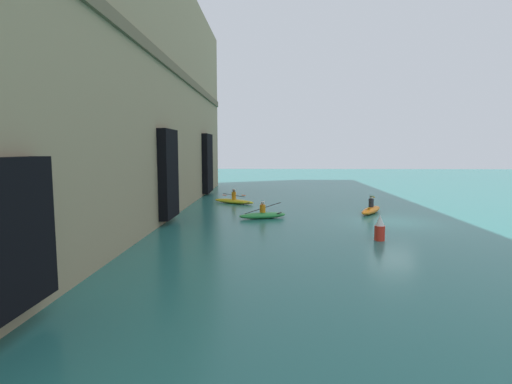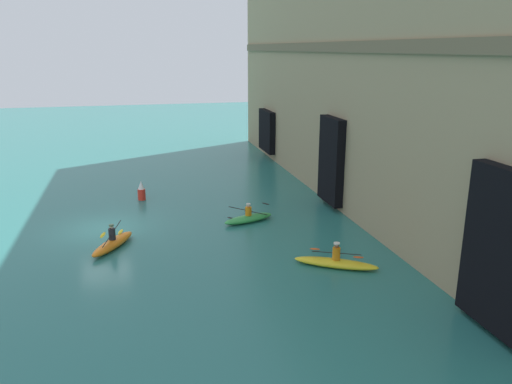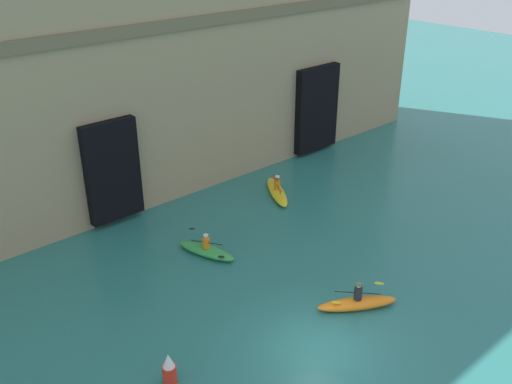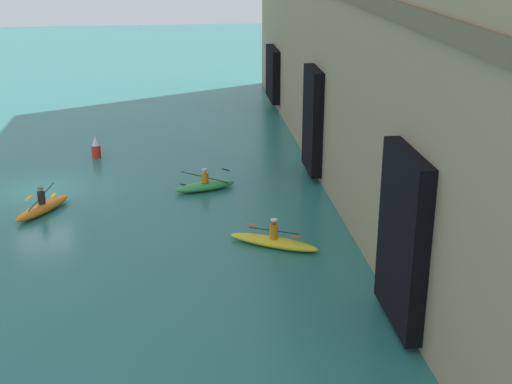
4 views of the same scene
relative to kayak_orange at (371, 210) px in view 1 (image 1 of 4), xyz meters
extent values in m
plane|color=#28706B|center=(-2.81, -0.59, -0.26)|extent=(120.00, 120.00, 0.00)
cube|color=#9E8966|center=(-3.14, 16.12, 7.75)|extent=(45.37, 7.36, 16.01)
cube|color=brown|center=(-3.14, 12.39, 8.77)|extent=(44.46, 0.24, 0.56)
cube|color=black|center=(-3.56, 12.29, 2.51)|extent=(2.71, 0.70, 4.94)
cube|color=black|center=(10.50, 12.29, 2.59)|extent=(3.32, 0.70, 5.27)
ellipsoid|color=orange|center=(0.00, 0.00, -0.04)|extent=(3.06, 2.21, 0.43)
cylinder|color=#232328|center=(0.00, 0.00, 0.44)|extent=(0.31, 0.31, 0.53)
sphere|color=beige|center=(0.00, 0.00, 0.80)|extent=(0.19, 0.19, 0.19)
cylinder|color=#4C6B4C|center=(0.00, 0.00, 0.88)|extent=(0.23, 0.23, 0.06)
cylinder|color=black|center=(0.00, 0.00, 0.47)|extent=(1.84, 0.83, 0.61)
ellipsoid|color=yellow|center=(0.80, -0.35, 0.72)|extent=(0.47, 0.34, 0.17)
ellipsoid|color=yellow|center=(-0.80, 0.35, 0.22)|extent=(0.47, 0.34, 0.17)
ellipsoid|color=yellow|center=(4.44, 9.26, -0.09)|extent=(2.45, 3.47, 0.34)
cylinder|color=orange|center=(4.44, 9.26, 0.36)|extent=(0.33, 0.33, 0.54)
sphere|color=brown|center=(4.44, 9.26, 0.73)|extent=(0.21, 0.21, 0.21)
cylinder|color=silver|center=(4.44, 9.26, 0.82)|extent=(0.27, 0.27, 0.06)
cylinder|color=black|center=(4.44, 9.26, 0.38)|extent=(1.18, 1.77, 0.16)
ellipsoid|color=#D84C19|center=(4.95, 10.03, 0.33)|extent=(0.39, 0.47, 0.08)
ellipsoid|color=#D84C19|center=(3.93, 8.49, 0.44)|extent=(0.39, 0.47, 0.08)
ellipsoid|color=green|center=(-2.05, 6.95, -0.07)|extent=(1.67, 3.00, 0.37)
cylinder|color=orange|center=(-2.05, 6.95, 0.34)|extent=(0.34, 0.34, 0.46)
sphere|color=beige|center=(-2.05, 6.95, 0.66)|extent=(0.18, 0.18, 0.18)
cylinder|color=silver|center=(-2.05, 6.95, 0.73)|extent=(0.23, 0.23, 0.06)
cylinder|color=black|center=(-2.05, 6.95, 0.37)|extent=(0.18, 2.17, 0.72)
ellipsoid|color=black|center=(-1.99, 5.99, 0.06)|extent=(0.21, 0.45, 0.18)
ellipsoid|color=black|center=(-2.12, 7.91, 0.67)|extent=(0.21, 0.45, 0.18)
cylinder|color=red|center=(-7.60, 1.51, 0.08)|extent=(0.47, 0.47, 0.68)
cone|color=white|center=(-7.60, 1.51, 0.67)|extent=(0.40, 0.40, 0.50)
camera|label=1|loc=(-25.64, 6.53, 3.91)|focal=28.00mm
camera|label=2|loc=(22.55, 1.28, 8.69)|focal=35.00mm
camera|label=3|loc=(-14.68, -10.83, 13.55)|focal=40.00mm
camera|label=4|loc=(28.79, 5.86, 11.04)|focal=50.00mm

